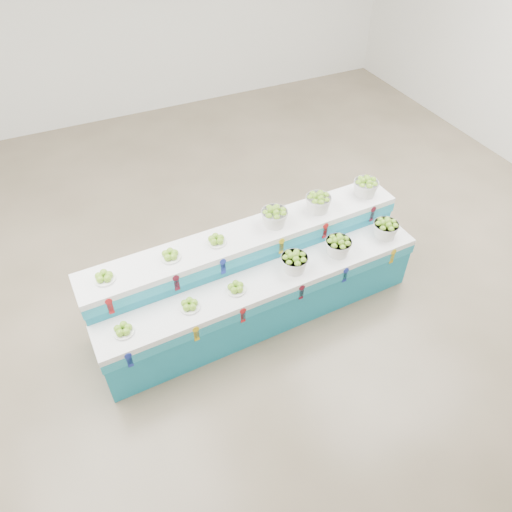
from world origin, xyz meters
name	(u,v)px	position (x,y,z in m)	size (l,w,h in m)	color
ground	(258,273)	(0.00, 0.00, 0.00)	(10.00, 10.00, 0.00)	brown
back_wall	(134,0)	(0.00, 5.00, 2.00)	(10.00, 10.00, 0.00)	silver
display_stand	(256,279)	(-0.27, -0.54, 0.51)	(3.74, 0.97, 1.02)	teal
plate_lower_left	(123,329)	(-1.81, -0.84, 0.77)	(0.21, 0.21, 0.10)	white
plate_lower_mid	(189,305)	(-1.13, -0.81, 0.77)	(0.21, 0.21, 0.10)	white
plate_lower_right	(236,287)	(-0.62, -0.78, 0.77)	(0.21, 0.21, 0.10)	white
basket_lower_left	(294,262)	(0.09, -0.75, 0.83)	(0.30, 0.30, 0.22)	silver
basket_lower_mid	(338,246)	(0.66, -0.73, 0.83)	(0.30, 0.30, 0.22)	silver
basket_lower_right	(386,228)	(1.32, -0.70, 0.83)	(0.30, 0.30, 0.22)	silver
plate_upper_left	(104,277)	(-1.83, -0.37, 1.07)	(0.21, 0.21, 0.10)	white
plate_upper_mid	(170,255)	(-1.15, -0.34, 1.07)	(0.21, 0.21, 0.10)	white
plate_upper_right	(216,240)	(-0.63, -0.32, 1.07)	(0.21, 0.21, 0.10)	white
basket_upper_left	(274,216)	(0.07, -0.29, 1.13)	(0.30, 0.30, 0.22)	silver
basket_upper_mid	(318,202)	(0.64, -0.27, 1.13)	(0.30, 0.30, 0.22)	silver
basket_upper_right	(366,186)	(1.30, -0.24, 1.13)	(0.30, 0.30, 0.22)	silver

